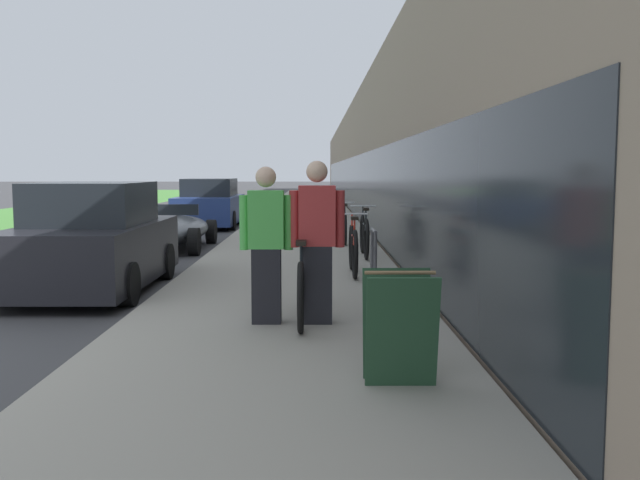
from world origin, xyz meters
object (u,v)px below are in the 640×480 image
(tandem_bicycle, at_px, (302,283))
(vintage_roadster_curbside, at_px, (170,230))
(parked_sedan_curbside, at_px, (93,242))
(parked_sedan_far, at_px, (210,205))
(bike_rack_hoop, at_px, (374,252))
(sandwich_board_sign, at_px, (400,327))
(cruiser_bike_nearest, at_px, (353,249))
(person_bystander, at_px, (266,245))
(cruiser_bike_farthest, at_px, (344,226))
(cruiser_bike_middle, at_px, (364,236))
(person_rider, at_px, (317,242))

(tandem_bicycle, distance_m, vintage_roadster_curbside, 9.03)
(parked_sedan_curbside, relative_size, parked_sedan_far, 0.96)
(bike_rack_hoop, relative_size, vintage_roadster_curbside, 0.19)
(parked_sedan_far, bearing_deg, sandwich_board_sign, -76.87)
(parked_sedan_curbside, distance_m, vintage_roadster_curbside, 5.80)
(parked_sedan_far, bearing_deg, vintage_roadster_curbside, -89.89)
(cruiser_bike_nearest, bearing_deg, sandwich_board_sign, -89.50)
(person_bystander, bearing_deg, parked_sedan_curbside, 133.97)
(bike_rack_hoop, bearing_deg, vintage_roadster_curbside, 123.78)
(bike_rack_hoop, relative_size, cruiser_bike_nearest, 0.46)
(person_bystander, height_order, parked_sedan_curbside, person_bystander)
(cruiser_bike_farthest, height_order, sandwich_board_sign, cruiser_bike_farthest)
(cruiser_bike_middle, relative_size, cruiser_bike_farthest, 1.08)
(person_bystander, bearing_deg, cruiser_bike_nearest, 72.59)
(bike_rack_hoop, distance_m, cruiser_bike_farthest, 6.28)
(tandem_bicycle, xyz_separation_m, person_bystander, (-0.39, -0.28, 0.47))
(person_bystander, relative_size, bike_rack_hoop, 2.04)
(cruiser_bike_farthest, bearing_deg, vintage_roadster_curbside, 179.57)
(parked_sedan_far, bearing_deg, bike_rack_hoop, -71.65)
(parked_sedan_curbside, bearing_deg, person_bystander, -46.03)
(cruiser_bike_nearest, relative_size, cruiser_bike_farthest, 1.03)
(cruiser_bike_farthest, height_order, parked_sedan_far, parked_sedan_far)
(bike_rack_hoop, bearing_deg, sandwich_board_sign, -92.15)
(cruiser_bike_nearest, xyz_separation_m, parked_sedan_far, (-4.01, 11.47, 0.17))
(tandem_bicycle, distance_m, person_bystander, 0.67)
(cruiser_bike_nearest, xyz_separation_m, parked_sedan_curbside, (-3.97, -0.78, 0.20))
(person_bystander, height_order, cruiser_bike_middle, person_bystander)
(cruiser_bike_middle, xyz_separation_m, vintage_roadster_curbside, (-4.34, 2.60, -0.11))
(person_bystander, relative_size, parked_sedan_far, 0.41)
(person_rider, distance_m, parked_sedan_far, 15.55)
(person_rider, xyz_separation_m, bike_rack_hoop, (0.82, 2.40, -0.39))
(bike_rack_hoop, xyz_separation_m, vintage_roadster_curbside, (-4.22, 6.31, -0.21))
(cruiser_bike_nearest, xyz_separation_m, vintage_roadster_curbside, (-4.00, 5.02, -0.10))
(person_bystander, xyz_separation_m, parked_sedan_curbside, (-2.81, 2.91, -0.26))
(parked_sedan_curbside, height_order, parked_sedan_far, parked_sedan_curbside)
(person_rider, height_order, cruiser_bike_middle, person_rider)
(cruiser_bike_middle, xyz_separation_m, sandwich_board_sign, (-0.30, -8.35, 0.04))
(tandem_bicycle, bearing_deg, parked_sedan_curbside, 140.50)
(parked_sedan_curbside, bearing_deg, cruiser_bike_middle, 36.53)
(tandem_bicycle, distance_m, person_rider, 0.60)
(cruiser_bike_middle, distance_m, parked_sedan_far, 10.05)
(cruiser_bike_nearest, xyz_separation_m, sandwich_board_sign, (0.05, -5.93, 0.04))
(bike_rack_hoop, distance_m, cruiser_bike_middle, 3.72)
(person_rider, distance_m, cruiser_bike_nearest, 3.77)
(bike_rack_hoop, height_order, cruiser_bike_middle, cruiser_bike_middle)
(bike_rack_hoop, xyz_separation_m, cruiser_bike_middle, (0.12, 3.72, -0.10))
(person_rider, relative_size, vintage_roadster_curbside, 0.41)
(cruiser_bike_nearest, relative_size, cruiser_bike_middle, 0.95)
(vintage_roadster_curbside, bearing_deg, cruiser_bike_farthest, -0.43)
(cruiser_bike_middle, height_order, sandwich_board_sign, cruiser_bike_middle)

